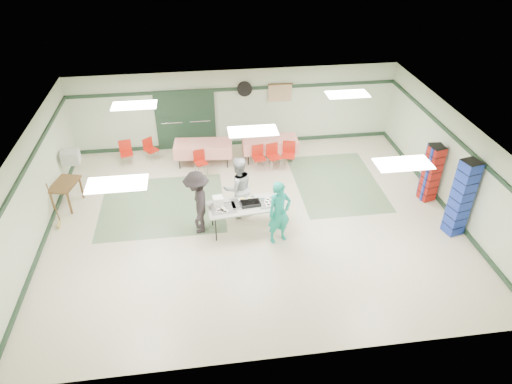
{
  "coord_description": "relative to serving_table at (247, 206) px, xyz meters",
  "views": [
    {
      "loc": [
        -1.27,
        -9.97,
        7.6
      ],
      "look_at": [
        0.04,
        -0.3,
        1.09
      ],
      "focal_mm": 32.0,
      "sensor_mm": 36.0,
      "label": 1
    }
  ],
  "objects": [
    {
      "name": "volunteer_teal",
      "position": [
        0.75,
        -0.59,
        0.14
      ],
      "size": [
        0.72,
        0.59,
        1.72
      ],
      "primitive_type": "imported",
      "rotation": [
        0.0,
        0.0,
        0.31
      ],
      "color": "#159281",
      "rests_on": "floor"
    },
    {
      "name": "trim_right",
      "position": [
        5.68,
        0.38,
        1.33
      ],
      "size": [
        0.06,
        9.0,
        0.1
      ],
      "primitive_type": "cube",
      "rotation": [
        0.0,
        0.0,
        1.57
      ],
      "color": "#1B3221",
      "rests_on": "wall_back"
    },
    {
      "name": "chair_loose_a",
      "position": [
        -2.75,
        4.08,
        -0.24
      ],
      "size": [
        0.52,
        0.52,
        0.79
      ],
      "rotation": [
        0.0,
        0.0,
        0.72
      ],
      "color": "red",
      "rests_on": "floor"
    },
    {
      "name": "dining_table_b",
      "position": [
        -1.0,
        3.63,
        -0.15
      ],
      "size": [
        1.91,
        0.97,
        0.77
      ],
      "rotation": [
        0.0,
        0.0,
        -0.08
      ],
      "color": "red",
      "rests_on": "floor"
    },
    {
      "name": "dining_table_a",
      "position": [
        1.2,
        3.63,
        -0.15
      ],
      "size": [
        1.81,
        0.85,
        0.77
      ],
      "rotation": [
        0.0,
        0.0,
        -0.03
      ],
      "color": "red",
      "rests_on": "floor"
    },
    {
      "name": "sheet_tray_left",
      "position": [
        -0.61,
        -0.09,
        0.05
      ],
      "size": [
        0.67,
        0.53,
        0.02
      ],
      "primitive_type": "cube",
      "rotation": [
        0.0,
        0.0,
        0.1
      ],
      "color": "silver",
      "rests_on": "serving_table"
    },
    {
      "name": "volunteer_dark",
      "position": [
        -1.27,
        0.09,
        0.17
      ],
      "size": [
        0.68,
        1.16,
        1.78
      ],
      "primitive_type": "imported",
      "rotation": [
        0.0,
        0.0,
        -1.59
      ],
      "color": "black",
      "rests_on": "floor"
    },
    {
      "name": "volunteer_grey",
      "position": [
        -0.16,
        0.66,
        0.17
      ],
      "size": [
        1.01,
        0.87,
        1.78
      ],
      "primitive_type": "imported",
      "rotation": [
        0.0,
        0.0,
        3.4
      ],
      "color": "gray",
      "rests_on": "floor"
    },
    {
      "name": "wall_left",
      "position": [
        -5.29,
        0.38,
        0.63
      ],
      "size": [
        0.0,
        9.0,
        9.0
      ],
      "primitive_type": "plane",
      "rotation": [
        1.57,
        0.0,
        1.57
      ],
      "color": "beige",
      "rests_on": "floor"
    },
    {
      "name": "broom",
      "position": [
        -5.02,
        0.81,
        -0.0
      ],
      "size": [
        0.08,
        0.22,
        1.37
      ],
      "primitive_type": "cylinder",
      "rotation": [
        0.14,
        0.0,
        -0.21
      ],
      "color": "brown",
      "rests_on": "floor"
    },
    {
      "name": "baseboard_left",
      "position": [
        -5.26,
        0.38,
        -0.66
      ],
      "size": [
        0.06,
        9.0,
        0.12
      ],
      "primitive_type": "cube",
      "rotation": [
        0.0,
        0.0,
        1.57
      ],
      "color": "#1B3221",
      "rests_on": "floor"
    },
    {
      "name": "baseboard_back",
      "position": [
        0.21,
        4.85,
        -0.66
      ],
      "size": [
        11.0,
        0.06,
        0.12
      ],
      "primitive_type": "cube",
      "color": "#1B3221",
      "rests_on": "floor"
    },
    {
      "name": "baking_pan",
      "position": [
        0.09,
        0.0,
        0.08
      ],
      "size": [
        0.54,
        0.37,
        0.08
      ],
      "primitive_type": "cube",
      "rotation": [
        0.0,
        0.0,
        0.1
      ],
      "color": "black",
      "rests_on": "serving_table"
    },
    {
      "name": "chair_d",
      "position": [
        -1.13,
        3.05,
        -0.25
      ],
      "size": [
        0.46,
        0.46,
        0.78
      ],
      "rotation": [
        0.0,
        0.0,
        0.33
      ],
      "color": "red",
      "rests_on": "floor"
    },
    {
      "name": "chair_a",
      "position": [
        1.21,
        3.06,
        -0.2
      ],
      "size": [
        0.49,
        0.49,
        0.84
      ],
      "rotation": [
        0.0,
        0.0,
        0.29
      ],
      "color": "red",
      "rests_on": "floor"
    },
    {
      "name": "wall_back",
      "position": [
        0.21,
        4.88,
        0.63
      ],
      "size": [
        11.0,
        0.0,
        11.0
      ],
      "primitive_type": "plane",
      "rotation": [
        1.57,
        0.0,
        0.0
      ],
      "color": "beige",
      "rests_on": "floor"
    },
    {
      "name": "wall_right",
      "position": [
        5.71,
        0.38,
        0.63
      ],
      "size": [
        0.0,
        9.0,
        9.0
      ],
      "primitive_type": "plane",
      "rotation": [
        1.57,
        0.0,
        -1.57
      ],
      "color": "beige",
      "rests_on": "floor"
    },
    {
      "name": "serving_table",
      "position": [
        0.0,
        0.0,
        0.0
      ],
      "size": [
        2.12,
        1.02,
        0.76
      ],
      "rotation": [
        0.0,
        0.0,
        0.1
      ],
      "color": "#A6A6A1",
      "rests_on": "floor"
    },
    {
      "name": "baseboard_right",
      "position": [
        5.68,
        0.38,
        -0.66
      ],
      "size": [
        0.06,
        9.0,
        0.12
      ],
      "primitive_type": "cube",
      "rotation": [
        0.0,
        0.0,
        1.57
      ],
      "color": "#1B3221",
      "rests_on": "floor"
    },
    {
      "name": "scroll_banner",
      "position": [
        1.71,
        4.82,
        1.13
      ],
      "size": [
        0.8,
        0.02,
        0.6
      ],
      "primitive_type": "cube",
      "color": "tan",
      "rests_on": "wall_back"
    },
    {
      "name": "chair_c",
      "position": [
        1.71,
        3.06,
        -0.18
      ],
      "size": [
        0.49,
        0.49,
        0.88
      ],
      "rotation": [
        0.0,
        0.0,
        -0.23
      ],
      "color": "red",
      "rests_on": "floor"
    },
    {
      "name": "crate_stack_blue_a",
      "position": [
        5.36,
        0.74,
        0.14
      ],
      "size": [
        0.41,
        0.41,
        1.73
      ],
      "primitive_type": "cube",
      "rotation": [
        0.0,
        0.0,
        -0.07
      ],
      "color": "#1B2EA6",
      "rests_on": "floor"
    },
    {
      "name": "trim_left",
      "position": [
        -5.26,
        0.38,
        1.33
      ],
      "size": [
        0.06,
        9.0,
        0.1
      ],
      "primitive_type": "cube",
      "rotation": [
        0.0,
        0.0,
        1.57
      ],
      "color": "#1B3221",
      "rests_on": "wall_back"
    },
    {
      "name": "double_door_right",
      "position": [
        -1.04,
        4.82,
        0.33
      ],
      "size": [
        0.9,
        0.06,
        2.1
      ],
      "primitive_type": "cube",
      "color": "gray",
      "rests_on": "floor"
    },
    {
      "name": "printer_table",
      "position": [
        -4.94,
        1.75,
        -0.07
      ],
      "size": [
        0.83,
        1.07,
        0.74
      ],
      "rotation": [
        0.0,
        0.0,
        -0.25
      ],
      "color": "brown",
      "rests_on": "floor"
    },
    {
      "name": "double_door_left",
      "position": [
        -1.99,
        4.82,
        0.33
      ],
      "size": [
        0.9,
        0.06,
        2.1
      ],
      "primitive_type": "cube",
      "color": "gray",
      "rests_on": "floor"
    },
    {
      "name": "floor",
      "position": [
        0.21,
        0.38,
        -0.72
      ],
      "size": [
        11.0,
        11.0,
        0.0
      ],
      "primitive_type": "plane",
      "color": "beige",
      "rests_on": "ground"
    },
    {
      "name": "green_patch_a",
      "position": [
        -2.29,
        1.38,
        -0.72
      ],
      "size": [
        3.5,
        3.0,
        0.01
      ],
      "primitive_type": "cube",
      "color": "#5E7D5B",
      "rests_on": "floor"
    },
    {
      "name": "wall_fan",
      "position": [
        0.51,
        4.82,
        1.33
      ],
      "size": [
        0.5,
        0.1,
        0.5
      ],
      "primitive_type": "cylinder",
      "rotation": [
        1.57,
        0.0,
        0.0
      ],
      "color": "black",
      "rests_on": "wall_back"
    },
    {
      "name": "office_printer",
      "position": [
        -4.94,
        2.9,
        0.22
      ],
      "size": [
        0.52,
        0.46,
        0.39
      ],
      "primitive_type": "cube",
      "rotation": [
        0.0,
        0.0,
        0.05
      ],
      "color": "#A6A7A2",
      "rests_on": "printer_table"
    },
    {
      "name": "wall_front",
      "position": [
        0.21,
        -4.12,
        0.63
      ],
      "size": [
        11.0,
        0.0,
        11.0
      ],
      "primitive_type": "plane",
      "rotation": [
        -1.57,
        0.0,
        0.0
      ],
      "color": "beige",
      "rests_on": "floor"
    },
    {
      "name": "crate_stack_red",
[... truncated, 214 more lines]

